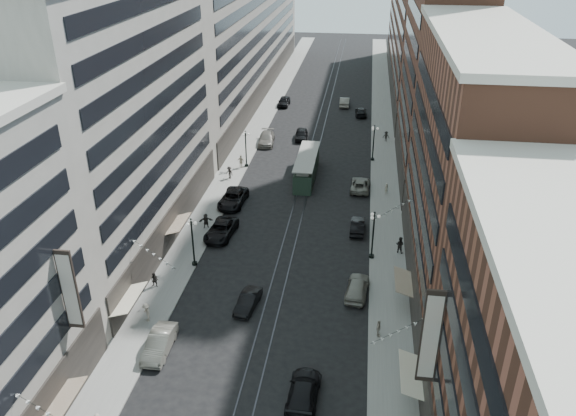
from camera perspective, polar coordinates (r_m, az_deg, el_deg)
The scene contains 37 objects.
ground at distance 86.58m, azimuth 2.44°, elevation 5.12°, with size 220.00×220.00×0.00m, color black.
sidewalk_west at distance 97.34m, azimuth -3.49°, elevation 7.66°, with size 4.00×180.00×0.15m, color gray.
sidewalk_east at distance 95.67m, azimuth 9.65°, elevation 6.97°, with size 4.00×180.00×0.15m, color gray.
rail_west at distance 95.96m, azimuth 2.61°, elevation 7.35°, with size 0.12×180.00×0.02m, color #2D2D33.
rail_east at distance 95.85m, azimuth 3.45°, elevation 7.31°, with size 0.12×180.00×0.02m, color #2D2D33.
building_west_mid at distance 61.12m, azimuth -16.20°, elevation 8.58°, with size 8.00×36.00×28.00m, color #9C968A.
building_west_far at distance 120.10m, azimuth -4.14°, elevation 17.72°, with size 8.00×90.00×26.00m, color #9C968A.
building_east_mid at distance 53.00m, azimuth 17.76°, elevation 3.23°, with size 8.00×30.00×24.00m, color brown.
building_east_tower at distance 77.46m, azimuth 15.70°, elevation 17.73°, with size 8.00×26.00×42.00m, color brown.
building_east_far at distance 127.03m, azimuth 12.69°, elevation 17.22°, with size 8.00×72.00×24.00m, color brown.
lamppost_sw_far at distance 58.55m, azimuth -9.67°, elevation -3.26°, with size 1.03×1.14×5.52m.
lamppost_sw_mid at distance 82.16m, azimuth -4.30°, elevation 6.15°, with size 1.03×1.14×5.52m.
lamppost_se_far at distance 59.66m, azimuth 8.65°, elevation -2.57°, with size 1.03×1.14×5.52m.
lamppost_se_mid at distance 85.19m, azimuth 8.69°, elevation 6.69°, with size 1.03×1.14×5.52m.
streetcar at distance 78.98m, azimuth 1.91°, elevation 4.12°, with size 2.66×12.03×3.33m.
car_1 at distance 49.44m, azimuth -12.92°, elevation -13.24°, with size 1.77×5.09×1.68m, color slate.
car_2 at distance 64.74m, azimuth -6.81°, elevation -2.23°, with size 2.73×5.93×1.65m, color black.
car_4 at distance 55.03m, azimuth 7.04°, elevation -7.98°, with size 2.04×5.06×1.72m, color gray.
car_5 at distance 53.14m, azimuth -4.09°, elevation -9.44°, with size 1.52×4.36×1.44m, color black.
car_6 at distance 44.28m, azimuth 1.58°, elevation -18.17°, with size 2.30×5.65×1.64m, color black.
pedestrian_2 at distance 57.01m, azimuth -13.39°, elevation -7.13°, with size 0.77×0.42×1.58m, color black.
pedestrian_4 at distance 50.18m, azimuth 9.18°, elevation -11.97°, with size 0.94×0.43×1.60m, color #A99D8C.
car_7 at distance 71.86m, azimuth -5.61°, elevation 0.99°, with size 2.89×6.26×1.74m, color black.
car_8 at distance 91.99m, azimuth -2.20°, elevation 7.04°, with size 2.43×5.98×1.74m, color slate.
car_9 at distance 112.23m, azimuth -0.42°, elevation 10.78°, with size 2.08×5.17×1.76m, color black.
car_10 at distance 65.81m, azimuth 7.08°, elevation -1.80°, with size 1.59×4.55×1.50m, color black.
car_11 at distance 76.23m, azimuth 7.35°, elevation 2.37°, with size 2.46×5.34×1.49m, color slate.
car_12 at distance 107.10m, azimuth 7.42°, elevation 9.67°, with size 2.05×5.04×1.46m, color black.
car_13 at distance 93.97m, azimuth 1.38°, elevation 7.48°, with size 2.00×4.96×1.69m, color black.
car_14 at distance 112.56m, azimuth 5.76°, elevation 10.68°, with size 1.82×5.22×1.72m, color gray.
pedestrian_5 at distance 66.50m, azimuth -8.34°, elevation -1.28°, with size 1.65×0.47×1.78m, color black.
pedestrian_6 at distance 82.54m, azimuth -4.79°, elevation 4.74°, with size 1.11×0.51×1.90m, color #B8AF98.
pedestrian_7 at distance 62.05m, azimuth 11.29°, elevation -3.69°, with size 0.92×0.51×1.90m, color black.
pedestrian_8 at distance 75.20m, azimuth 9.94°, elevation 1.95°, with size 0.55×0.36×1.51m, color #BAB09A.
pedestrian_9 at distance 94.02m, azimuth 9.94°, elevation 7.18°, with size 1.09×0.45×1.69m, color black.
pedestrian_extra_1 at distance 79.05m, azimuth -5.97°, elevation 3.60°, with size 1.14×0.47×1.77m, color black.
pedestrian_extra_2 at distance 52.65m, azimuth -14.14°, elevation -10.24°, with size 1.19×0.49×1.84m, color #A09484.
Camera 1 is at (7.32, -20.03, 32.21)m, focal length 35.00 mm.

